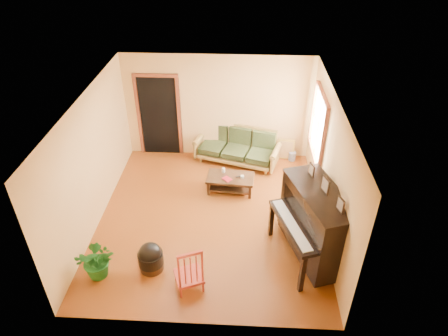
# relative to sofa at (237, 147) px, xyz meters

# --- Properties ---
(floor) EXTENTS (5.00, 5.00, 0.00)m
(floor) POSITION_rel_sofa_xyz_m (-0.48, -2.13, -0.43)
(floor) COLOR #632C0D
(floor) RESTS_ON ground
(doorway) EXTENTS (1.08, 0.16, 2.05)m
(doorway) POSITION_rel_sofa_xyz_m (-1.93, 0.35, 0.59)
(doorway) COLOR black
(doorway) RESTS_ON floor
(window) EXTENTS (0.12, 1.36, 1.46)m
(window) POSITION_rel_sofa_xyz_m (1.73, -0.83, 1.07)
(window) COLOR white
(window) RESTS_ON right_wall
(sofa) EXTENTS (2.18, 1.40, 0.87)m
(sofa) POSITION_rel_sofa_xyz_m (0.00, 0.00, 0.00)
(sofa) COLOR olive
(sofa) RESTS_ON floor
(coffee_table) EXTENTS (1.08, 0.65, 0.38)m
(coffee_table) POSITION_rel_sofa_xyz_m (-0.10, -1.19, -0.25)
(coffee_table) COLOR black
(coffee_table) RESTS_ON floor
(armchair) EXTENTS (0.97, 0.99, 0.76)m
(armchair) POSITION_rel_sofa_xyz_m (1.30, -2.06, -0.05)
(armchair) COLOR olive
(armchair) RESTS_ON floor
(piano) EXTENTS (1.43, 1.85, 1.44)m
(piano) POSITION_rel_sofa_xyz_m (1.46, -3.07, 0.29)
(piano) COLOR black
(piano) RESTS_ON floor
(footstool) EXTENTS (0.58, 0.58, 0.42)m
(footstool) POSITION_rel_sofa_xyz_m (-1.40, -3.56, -0.22)
(footstool) COLOR black
(footstool) RESTS_ON floor
(red_chair) EXTENTS (0.59, 0.62, 0.95)m
(red_chair) POSITION_rel_sofa_xyz_m (-0.69, -3.90, 0.04)
(red_chair) COLOR maroon
(red_chair) RESTS_ON floor
(leaning_frame) EXTENTS (0.42, 0.14, 0.54)m
(leaning_frame) POSITION_rel_sofa_xyz_m (1.23, 0.22, -0.16)
(leaning_frame) COLOR gold
(leaning_frame) RESTS_ON floor
(ceramic_crock) EXTENTS (0.23, 0.23, 0.23)m
(ceramic_crock) POSITION_rel_sofa_xyz_m (1.40, 0.16, -0.32)
(ceramic_crock) COLOR #3753A6
(ceramic_crock) RESTS_ON floor
(potted_plant) EXTENTS (0.72, 0.64, 0.73)m
(potted_plant) POSITION_rel_sofa_xyz_m (-2.27, -3.74, -0.07)
(potted_plant) COLOR #185619
(potted_plant) RESTS_ON floor
(book) EXTENTS (0.24, 0.24, 0.02)m
(book) POSITION_rel_sofa_xyz_m (-0.22, -1.35, -0.05)
(book) COLOR maroon
(book) RESTS_ON coffee_table
(candle) EXTENTS (0.07, 0.07, 0.12)m
(candle) POSITION_rel_sofa_xyz_m (-0.27, -1.03, 0.00)
(candle) COLOR white
(candle) RESTS_ON coffee_table
(glass_jar) EXTENTS (0.10, 0.10, 0.05)m
(glass_jar) POSITION_rel_sofa_xyz_m (0.16, -1.21, -0.03)
(glass_jar) COLOR white
(glass_jar) RESTS_ON coffee_table
(remote) EXTENTS (0.16, 0.08, 0.02)m
(remote) POSITION_rel_sofa_xyz_m (0.09, -1.18, -0.05)
(remote) COLOR black
(remote) RESTS_ON coffee_table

